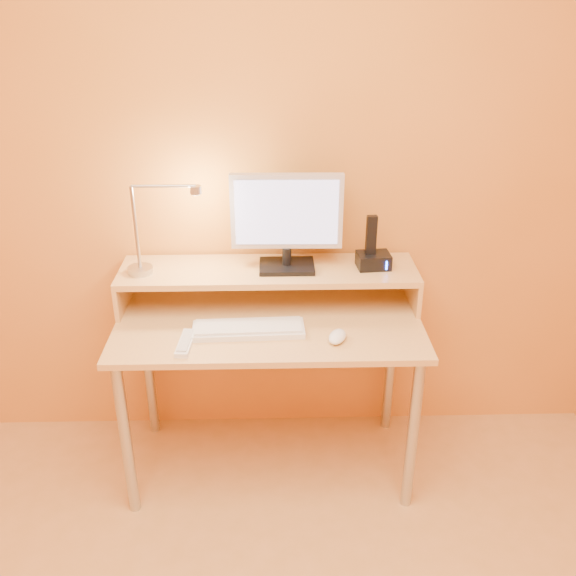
{
  "coord_description": "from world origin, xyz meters",
  "views": [
    {
      "loc": [
        0.02,
        -0.99,
        1.93
      ],
      "look_at": [
        0.07,
        1.13,
        0.89
      ],
      "focal_mm": 39.42,
      "sensor_mm": 36.0,
      "label": 1
    }
  ],
  "objects_px": {
    "lamp_base": "(140,270)",
    "mouse": "(337,337)",
    "keyboard": "(248,330)",
    "phone_dock": "(373,260)",
    "remote_control": "(186,343)",
    "monitor_panel": "(287,211)"
  },
  "relations": [
    {
      "from": "lamp_base",
      "to": "mouse",
      "type": "xyz_separation_m",
      "value": [
        0.76,
        -0.28,
        -0.15
      ]
    },
    {
      "from": "lamp_base",
      "to": "keyboard",
      "type": "xyz_separation_m",
      "value": [
        0.43,
        -0.21,
        -0.16
      ]
    },
    {
      "from": "phone_dock",
      "to": "keyboard",
      "type": "xyz_separation_m",
      "value": [
        -0.5,
        -0.24,
        -0.18
      ]
    },
    {
      "from": "remote_control",
      "to": "mouse",
      "type": "bearing_deg",
      "value": 6.11
    },
    {
      "from": "mouse",
      "to": "remote_control",
      "type": "relative_size",
      "value": 0.59
    },
    {
      "from": "keyboard",
      "to": "mouse",
      "type": "height_order",
      "value": "mouse"
    },
    {
      "from": "monitor_panel",
      "to": "lamp_base",
      "type": "distance_m",
      "value": 0.63
    },
    {
      "from": "phone_dock",
      "to": "mouse",
      "type": "height_order",
      "value": "phone_dock"
    },
    {
      "from": "phone_dock",
      "to": "mouse",
      "type": "relative_size",
      "value": 1.22
    },
    {
      "from": "keyboard",
      "to": "remote_control",
      "type": "xyz_separation_m",
      "value": [
        -0.23,
        -0.09,
        -0.0
      ]
    },
    {
      "from": "keyboard",
      "to": "monitor_panel",
      "type": "bearing_deg",
      "value": 56.18
    },
    {
      "from": "mouse",
      "to": "phone_dock",
      "type": "bearing_deg",
      "value": 82.18
    },
    {
      "from": "lamp_base",
      "to": "monitor_panel",
      "type": "bearing_deg",
      "value": 3.93
    },
    {
      "from": "monitor_panel",
      "to": "remote_control",
      "type": "bearing_deg",
      "value": -137.5
    },
    {
      "from": "keyboard",
      "to": "remote_control",
      "type": "height_order",
      "value": "keyboard"
    },
    {
      "from": "lamp_base",
      "to": "keyboard",
      "type": "bearing_deg",
      "value": -25.52
    },
    {
      "from": "lamp_base",
      "to": "mouse",
      "type": "relative_size",
      "value": 0.94
    },
    {
      "from": "lamp_base",
      "to": "mouse",
      "type": "distance_m",
      "value": 0.83
    },
    {
      "from": "remote_control",
      "to": "keyboard",
      "type": "bearing_deg",
      "value": 25.75
    },
    {
      "from": "lamp_base",
      "to": "phone_dock",
      "type": "distance_m",
      "value": 0.93
    },
    {
      "from": "lamp_base",
      "to": "mouse",
      "type": "height_order",
      "value": "lamp_base"
    },
    {
      "from": "phone_dock",
      "to": "mouse",
      "type": "bearing_deg",
      "value": -123.96
    }
  ]
}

